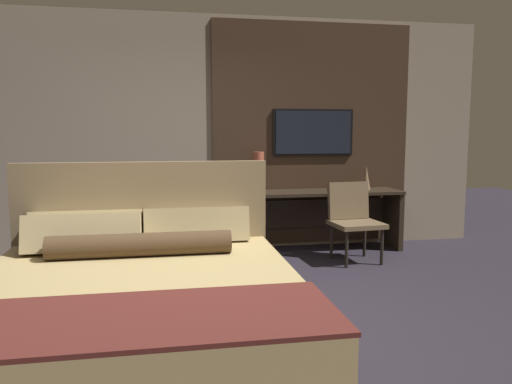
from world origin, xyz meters
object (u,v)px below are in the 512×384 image
(desk_chair, at_px, (353,215))
(book, at_px, (338,189))
(vase_tall, at_px, (258,172))
(tv, at_px, (313,132))
(vase_short, at_px, (366,178))
(desk, at_px, (317,209))
(bed, at_px, (138,305))

(desk_chair, distance_m, book, 0.53)
(desk_chair, xyz_separation_m, vase_tall, (-0.96, 0.59, 0.45))
(vase_tall, bearing_deg, tv, 13.26)
(desk_chair, relative_size, vase_short, 3.00)
(desk, bearing_deg, tv, 90.00)
(bed, bearing_deg, tv, 54.26)
(bed, relative_size, tv, 2.22)
(desk, height_order, desk_chair, desk_chair)
(desk_chair, height_order, book, desk_chair)
(desk_chair, distance_m, vase_tall, 1.21)
(desk_chair, relative_size, vase_tall, 1.86)
(bed, distance_m, vase_tall, 2.97)
(tv, distance_m, desk_chair, 1.21)
(bed, xyz_separation_m, desk, (2.00, 2.56, 0.18))
(desk, relative_size, tv, 1.96)
(tv, distance_m, vase_tall, 0.87)
(bed, xyz_separation_m, vase_short, (2.61, 2.55, 0.55))
(vase_short, bearing_deg, book, -170.83)
(desk, bearing_deg, book, -15.60)
(vase_tall, distance_m, vase_short, 1.34)
(tv, height_order, desk_chair, tv)
(tv, relative_size, desk_chair, 1.16)
(vase_short, relative_size, book, 1.11)
(desk, xyz_separation_m, vase_short, (0.61, -0.00, 0.37))
(vase_tall, bearing_deg, vase_short, -2.32)
(tv, relative_size, vase_short, 3.49)
(tv, xyz_separation_m, vase_short, (0.61, -0.22, -0.55))
(vase_tall, relative_size, book, 1.79)
(bed, relative_size, desk_chair, 2.58)
(bed, height_order, vase_tall, vase_tall)
(bed, bearing_deg, vase_short, 44.36)
(desk_chair, bearing_deg, bed, -142.94)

